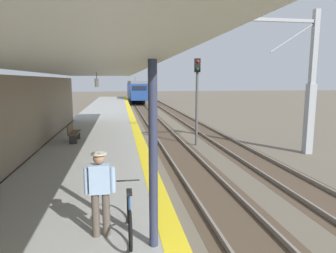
{
  "coord_description": "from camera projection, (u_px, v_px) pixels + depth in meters",
  "views": [
    {
      "loc": [
        -1.21,
        -1.94,
        3.91
      ],
      "look_at": [
        0.67,
        9.65,
        2.1
      ],
      "focal_mm": 31.86,
      "sensor_mm": 36.0,
      "label": 1
    }
  ],
  "objects": [
    {
      "name": "station_platform",
      "position": [
        99.0,
        139.0,
        17.82
      ],
      "size": [
        5.0,
        80.0,
        0.91
      ],
      "color": "#999993",
      "rests_on": "ground"
    },
    {
      "name": "rail_signal_post",
      "position": [
        197.0,
        93.0,
        17.72
      ],
      "size": [
        0.32,
        0.34,
        5.2
      ],
      "color": "#4C4C4C",
      "rests_on": "ground"
    },
    {
      "name": "track_pair_middle",
      "position": [
        206.0,
        131.0,
        23.02
      ],
      "size": [
        2.34,
        120.0,
        0.16
      ],
      "color": "#4C3D2D",
      "rests_on": "ground"
    },
    {
      "name": "platform_bench",
      "position": [
        73.0,
        132.0,
        14.84
      ],
      "size": [
        0.45,
        1.6,
        0.88
      ],
      "color": "brown",
      "rests_on": "station_platform"
    },
    {
      "name": "bicycle_beside_commuter",
      "position": [
        129.0,
        216.0,
        5.84
      ],
      "size": [
        0.48,
        1.82,
        1.04
      ],
      "color": "black",
      "rests_on": "station_platform"
    },
    {
      "name": "approaching_train",
      "position": [
        136.0,
        90.0,
        55.9
      ],
      "size": [
        2.93,
        19.6,
        4.76
      ],
      "color": "navy",
      "rests_on": "ground"
    },
    {
      "name": "station_building_with_canopy",
      "position": [
        36.0,
        115.0,
        11.1
      ],
      "size": [
        4.85,
        24.0,
        4.43
      ],
      "color": "#4C4C4C",
      "rests_on": "ground"
    },
    {
      "name": "catenary_pylon_far_side",
      "position": [
        306.0,
        87.0,
        15.62
      ],
      "size": [
        5.0,
        0.4,
        7.5
      ],
      "color": "#9EA3A8",
      "rests_on": "ground"
    },
    {
      "name": "track_pair_nearest_platform",
      "position": [
        162.0,
        132.0,
        22.48
      ],
      "size": [
        2.34,
        120.0,
        0.16
      ],
      "color": "#4C3D2D",
      "rests_on": "ground"
    },
    {
      "name": "commuter_person",
      "position": [
        100.0,
        190.0,
        5.7
      ],
      "size": [
        0.59,
        0.3,
        1.67
      ],
      "color": "brown",
      "rests_on": "station_platform"
    }
  ]
}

